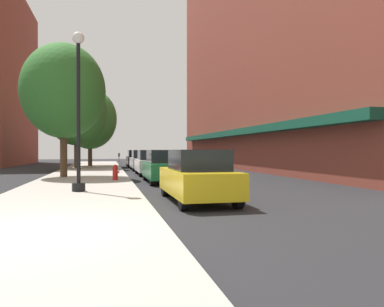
{
  "coord_description": "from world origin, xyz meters",
  "views": [
    {
      "loc": [
        1.2,
        -7.22,
        1.64
      ],
      "look_at": [
        6.77,
        16.54,
        1.42
      ],
      "focal_mm": 33.95,
      "sensor_mm": 36.0,
      "label": 1
    }
  ],
  "objects_px": {
    "tree_mid": "(90,119)",
    "car_white": "(151,163)",
    "parking_meter_near": "(119,160)",
    "lamppost": "(78,108)",
    "car_green": "(164,167)",
    "car_black": "(136,159)",
    "tree_far": "(63,91)",
    "car_silver": "(142,160)",
    "fire_hydrant": "(115,172)",
    "tree_near": "(76,111)",
    "car_yellow": "(197,176)"
  },
  "relations": [
    {
      "from": "tree_mid",
      "to": "car_white",
      "type": "relative_size",
      "value": 1.77
    },
    {
      "from": "car_white",
      "to": "parking_meter_near",
      "type": "bearing_deg",
      "value": 121.56
    },
    {
      "from": "lamppost",
      "to": "car_green",
      "type": "relative_size",
      "value": 1.37
    },
    {
      "from": "car_green",
      "to": "car_black",
      "type": "height_order",
      "value": "same"
    },
    {
      "from": "tree_far",
      "to": "car_white",
      "type": "distance_m",
      "value": 7.03
    },
    {
      "from": "tree_mid",
      "to": "car_silver",
      "type": "xyz_separation_m",
      "value": [
        4.43,
        -7.03,
        -3.92
      ]
    },
    {
      "from": "tree_far",
      "to": "car_white",
      "type": "bearing_deg",
      "value": 20.83
    },
    {
      "from": "tree_far",
      "to": "car_silver",
      "type": "xyz_separation_m",
      "value": [
        5.24,
        7.94,
        -4.24
      ]
    },
    {
      "from": "fire_hydrant",
      "to": "car_green",
      "type": "relative_size",
      "value": 0.18
    },
    {
      "from": "tree_mid",
      "to": "car_green",
      "type": "distance_m",
      "value": 19.7
    },
    {
      "from": "parking_meter_near",
      "to": "car_green",
      "type": "relative_size",
      "value": 0.3
    },
    {
      "from": "lamppost",
      "to": "car_silver",
      "type": "height_order",
      "value": "lamppost"
    },
    {
      "from": "tree_near",
      "to": "lamppost",
      "type": "bearing_deg",
      "value": -85.28
    },
    {
      "from": "fire_hydrant",
      "to": "tree_mid",
      "type": "xyz_separation_m",
      "value": [
        -2.04,
        18.05,
        4.21
      ]
    },
    {
      "from": "tree_far",
      "to": "car_silver",
      "type": "relative_size",
      "value": 1.78
    },
    {
      "from": "parking_meter_near",
      "to": "car_black",
      "type": "bearing_deg",
      "value": 77.7
    },
    {
      "from": "car_yellow",
      "to": "tree_near",
      "type": "bearing_deg",
      "value": 105.02
    },
    {
      "from": "car_black",
      "to": "fire_hydrant",
      "type": "bearing_deg",
      "value": -99.03
    },
    {
      "from": "tree_far",
      "to": "car_green",
      "type": "height_order",
      "value": "tree_far"
    },
    {
      "from": "fire_hydrant",
      "to": "car_green",
      "type": "bearing_deg",
      "value": -17.01
    },
    {
      "from": "tree_mid",
      "to": "car_black",
      "type": "relative_size",
      "value": 1.77
    },
    {
      "from": "tree_far",
      "to": "car_black",
      "type": "height_order",
      "value": "tree_far"
    },
    {
      "from": "tree_near",
      "to": "car_yellow",
      "type": "distance_m",
      "value": 22.4
    },
    {
      "from": "car_green",
      "to": "car_black",
      "type": "relative_size",
      "value": 1.0
    },
    {
      "from": "fire_hydrant",
      "to": "tree_mid",
      "type": "relative_size",
      "value": 0.1
    },
    {
      "from": "lamppost",
      "to": "car_white",
      "type": "height_order",
      "value": "lamppost"
    },
    {
      "from": "lamppost",
      "to": "tree_mid",
      "type": "xyz_separation_m",
      "value": [
        -0.6,
        22.94,
        1.53
      ]
    },
    {
      "from": "parking_meter_near",
      "to": "lamppost",
      "type": "bearing_deg",
      "value": -98.19
    },
    {
      "from": "fire_hydrant",
      "to": "car_silver",
      "type": "relative_size",
      "value": 0.18
    },
    {
      "from": "car_yellow",
      "to": "tree_mid",
      "type": "bearing_deg",
      "value": 100.68
    },
    {
      "from": "tree_far",
      "to": "car_black",
      "type": "relative_size",
      "value": 1.78
    },
    {
      "from": "tree_near",
      "to": "car_white",
      "type": "relative_size",
      "value": 1.82
    },
    {
      "from": "tree_near",
      "to": "tree_mid",
      "type": "relative_size",
      "value": 1.03
    },
    {
      "from": "lamppost",
      "to": "parking_meter_near",
      "type": "relative_size",
      "value": 4.5
    },
    {
      "from": "car_green",
      "to": "car_black",
      "type": "xyz_separation_m",
      "value": [
        0.0,
        17.87,
        0.0
      ]
    },
    {
      "from": "parking_meter_near",
      "to": "tree_near",
      "type": "height_order",
      "value": "tree_near"
    },
    {
      "from": "tree_far",
      "to": "parking_meter_near",
      "type": "bearing_deg",
      "value": 57.26
    },
    {
      "from": "car_yellow",
      "to": "car_green",
      "type": "bearing_deg",
      "value": 90.92
    },
    {
      "from": "car_black",
      "to": "tree_near",
      "type": "bearing_deg",
      "value": -147.72
    },
    {
      "from": "tree_near",
      "to": "car_green",
      "type": "height_order",
      "value": "tree_near"
    },
    {
      "from": "parking_meter_near",
      "to": "tree_mid",
      "type": "relative_size",
      "value": 0.17
    },
    {
      "from": "parking_meter_near",
      "to": "car_black",
      "type": "relative_size",
      "value": 0.3
    },
    {
      "from": "car_black",
      "to": "tree_mid",
      "type": "bearing_deg",
      "value": 167.25
    },
    {
      "from": "fire_hydrant",
      "to": "car_yellow",
      "type": "distance_m",
      "value": 8.1
    },
    {
      "from": "parking_meter_near",
      "to": "car_black",
      "type": "distance_m",
      "value": 9.16
    },
    {
      "from": "car_green",
      "to": "car_silver",
      "type": "xyz_separation_m",
      "value": [
        0.0,
        11.75,
        0.0
      ]
    },
    {
      "from": "lamppost",
      "to": "car_silver",
      "type": "bearing_deg",
      "value": 76.45
    },
    {
      "from": "fire_hydrant",
      "to": "car_black",
      "type": "height_order",
      "value": "car_black"
    },
    {
      "from": "lamppost",
      "to": "tree_mid",
      "type": "relative_size",
      "value": 0.78
    },
    {
      "from": "fire_hydrant",
      "to": "car_white",
      "type": "relative_size",
      "value": 0.18
    }
  ]
}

